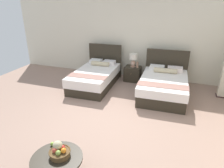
{
  "coord_description": "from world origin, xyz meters",
  "views": [
    {
      "loc": [
        1.52,
        -3.81,
        2.69
      ],
      "look_at": [
        -0.03,
        0.58,
        0.75
      ],
      "focal_mm": 32.65,
      "sensor_mm": 36.0,
      "label": 1
    }
  ],
  "objects_px": {
    "loose_apple": "(52,144)",
    "vase": "(137,65)",
    "bed_near_window": "(96,76)",
    "fruit_bowl": "(59,151)",
    "coffee_table": "(57,163)",
    "bed_near_corner": "(163,85)",
    "nightstand": "(133,74)",
    "table_lamp": "(133,59)"
  },
  "relations": [
    {
      "from": "coffee_table",
      "to": "fruit_bowl",
      "type": "relative_size",
      "value": 2.38
    },
    {
      "from": "loose_apple",
      "to": "coffee_table",
      "type": "bearing_deg",
      "value": -44.3
    },
    {
      "from": "coffee_table",
      "to": "loose_apple",
      "type": "xyz_separation_m",
      "value": [
        -0.23,
        0.22,
        0.13
      ]
    },
    {
      "from": "bed_near_window",
      "to": "coffee_table",
      "type": "distance_m",
      "value": 3.94
    },
    {
      "from": "fruit_bowl",
      "to": "loose_apple",
      "type": "relative_size",
      "value": 4.85
    },
    {
      "from": "bed_near_window",
      "to": "nightstand",
      "type": "relative_size",
      "value": 4.0
    },
    {
      "from": "bed_near_corner",
      "to": "nightstand",
      "type": "bearing_deg",
      "value": 144.41
    },
    {
      "from": "bed_near_corner",
      "to": "coffee_table",
      "type": "xyz_separation_m",
      "value": [
        -1.2,
        -3.8,
        0.03
      ]
    },
    {
      "from": "table_lamp",
      "to": "coffee_table",
      "type": "xyz_separation_m",
      "value": [
        -0.04,
        -4.65,
        -0.45
      ]
    },
    {
      "from": "bed_near_window",
      "to": "fruit_bowl",
      "type": "height_order",
      "value": "bed_near_window"
    },
    {
      "from": "loose_apple",
      "to": "bed_near_corner",
      "type": "bearing_deg",
      "value": 68.21
    },
    {
      "from": "bed_near_window",
      "to": "loose_apple",
      "type": "distance_m",
      "value": 3.67
    },
    {
      "from": "coffee_table",
      "to": "fruit_bowl",
      "type": "xyz_separation_m",
      "value": [
        0.01,
        0.07,
        0.18
      ]
    },
    {
      "from": "table_lamp",
      "to": "fruit_bowl",
      "type": "distance_m",
      "value": 4.59
    },
    {
      "from": "table_lamp",
      "to": "loose_apple",
      "type": "relative_size",
      "value": 6.67
    },
    {
      "from": "nightstand",
      "to": "loose_apple",
      "type": "bearing_deg",
      "value": -93.47
    },
    {
      "from": "bed_near_window",
      "to": "loose_apple",
      "type": "height_order",
      "value": "bed_near_window"
    },
    {
      "from": "table_lamp",
      "to": "coffee_table",
      "type": "relative_size",
      "value": 0.58
    },
    {
      "from": "loose_apple",
      "to": "fruit_bowl",
      "type": "bearing_deg",
      "value": -32.78
    },
    {
      "from": "nightstand",
      "to": "loose_apple",
      "type": "xyz_separation_m",
      "value": [
        -0.27,
        -4.41,
        0.22
      ]
    },
    {
      "from": "bed_near_corner",
      "to": "fruit_bowl",
      "type": "distance_m",
      "value": 3.92
    },
    {
      "from": "loose_apple",
      "to": "table_lamp",
      "type": "bearing_deg",
      "value": 86.54
    },
    {
      "from": "nightstand",
      "to": "loose_apple",
      "type": "height_order",
      "value": "same"
    },
    {
      "from": "bed_near_window",
      "to": "table_lamp",
      "type": "relative_size",
      "value": 4.75
    },
    {
      "from": "bed_near_window",
      "to": "nightstand",
      "type": "bearing_deg",
      "value": 38.03
    },
    {
      "from": "table_lamp",
      "to": "nightstand",
      "type": "bearing_deg",
      "value": -90.0
    },
    {
      "from": "table_lamp",
      "to": "coffee_table",
      "type": "distance_m",
      "value": 4.67
    },
    {
      "from": "bed_near_corner",
      "to": "table_lamp",
      "type": "bearing_deg",
      "value": 143.77
    },
    {
      "from": "loose_apple",
      "to": "bed_near_window",
      "type": "bearing_deg",
      "value": 102.46
    },
    {
      "from": "bed_near_window",
      "to": "table_lamp",
      "type": "xyz_separation_m",
      "value": [
        1.06,
        0.85,
        0.49
      ]
    },
    {
      "from": "coffee_table",
      "to": "loose_apple",
      "type": "relative_size",
      "value": 11.54
    },
    {
      "from": "table_lamp",
      "to": "fruit_bowl",
      "type": "bearing_deg",
      "value": -90.34
    },
    {
      "from": "bed_near_window",
      "to": "vase",
      "type": "bearing_deg",
      "value": 32.79
    },
    {
      "from": "bed_near_window",
      "to": "fruit_bowl",
      "type": "relative_size",
      "value": 6.53
    },
    {
      "from": "bed_near_corner",
      "to": "fruit_bowl",
      "type": "relative_size",
      "value": 6.29
    },
    {
      "from": "bed_near_corner",
      "to": "table_lamp",
      "type": "relative_size",
      "value": 4.57
    },
    {
      "from": "bed_near_window",
      "to": "vase",
      "type": "height_order",
      "value": "bed_near_window"
    },
    {
      "from": "loose_apple",
      "to": "vase",
      "type": "bearing_deg",
      "value": 84.35
    },
    {
      "from": "nightstand",
      "to": "vase",
      "type": "relative_size",
      "value": 2.61
    },
    {
      "from": "vase",
      "to": "coffee_table",
      "type": "xyz_separation_m",
      "value": [
        -0.21,
        -4.59,
        -0.27
      ]
    },
    {
      "from": "bed_near_corner",
      "to": "vase",
      "type": "distance_m",
      "value": 1.31
    },
    {
      "from": "coffee_table",
      "to": "vase",
      "type": "bearing_deg",
      "value": 87.42
    }
  ]
}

